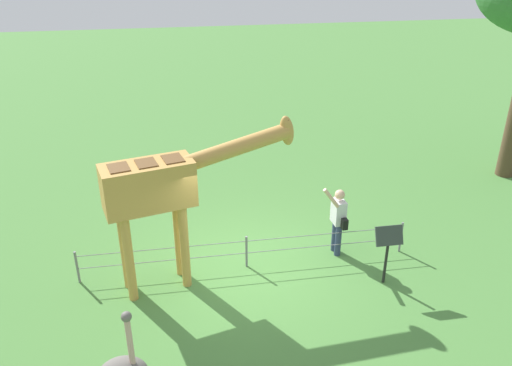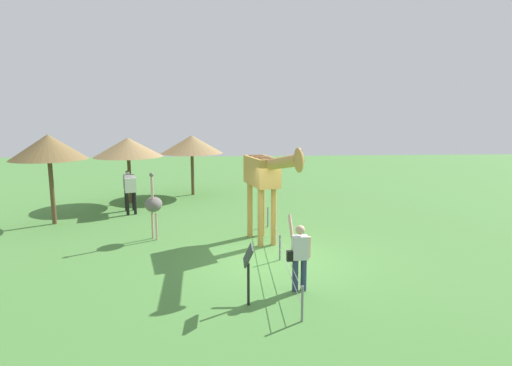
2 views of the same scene
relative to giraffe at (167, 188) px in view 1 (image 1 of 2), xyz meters
name	(u,v)px [view 1 (image 1 of 2)]	position (x,y,z in m)	size (l,w,h in m)	color
ground_plane	(247,268)	(1.56, 0.21, -2.18)	(60.00, 60.00, 0.00)	#4C843D
giraffe	(167,188)	(0.00, 0.00, 0.00)	(3.91, 1.43, 3.29)	#C69347
visitor	(338,218)	(3.62, 0.47, -1.28)	(0.58, 0.58, 1.75)	navy
info_sign	(388,243)	(4.27, -0.74, -1.23)	(0.56, 0.21, 1.32)	black
wire_fence	(246,250)	(1.56, 0.28, -1.78)	(7.05, 0.05, 0.75)	slate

